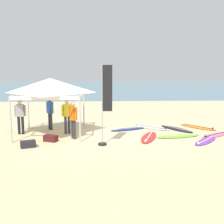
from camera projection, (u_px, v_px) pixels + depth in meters
The scene contains 18 objects.
ground_plane at pixel (109, 135), 13.54m from camera, with size 80.00×80.00×0.00m, color beige.
sea at pixel (103, 87), 44.61m from camera, with size 80.00×36.00×0.10m, color #568499.
canopy_tent at pixel (50, 86), 13.21m from camera, with size 3.09×3.09×2.75m.
surfboard_black at pixel (176, 129), 14.66m from camera, with size 1.62×2.11×0.19m.
surfboard_lime at pixel (178, 136), 13.11m from camera, with size 2.23×1.02×0.19m.
surfboard_red at pixel (149, 137), 12.91m from camera, with size 1.34×2.35×0.19m.
surfboard_pink at pixel (215, 135), 13.31m from camera, with size 1.91×1.55×0.19m.
surfboard_white at pixel (150, 127), 15.01m from camera, with size 2.12×1.97×0.19m.
surfboard_orange at pixel (198, 127), 15.08m from camera, with size 1.78×2.01×0.19m.
surfboard_navy at pixel (128, 129), 14.62m from camera, with size 2.04×1.24×0.19m.
surfboard_purple at pixel (205, 141), 12.25m from camera, with size 1.68×1.74×0.19m.
person_orange at pixel (73, 118), 12.64m from camera, with size 0.38×0.47×1.71m.
person_yellow at pixel (67, 114), 13.59m from camera, with size 0.50×0.36×1.71m.
person_blue at pixel (50, 111), 14.50m from camera, with size 0.39×0.46×1.71m.
person_grey at pixel (20, 114), 13.51m from camera, with size 0.55×0.25×1.71m.
banner_flag at pixel (105, 108), 11.49m from camera, with size 0.60×0.36×3.40m.
gear_bag_near_tent at pixel (28, 144), 11.37m from camera, with size 0.60×0.32×0.28m, color #232328.
gear_bag_by_pole at pixel (51, 138), 12.30m from camera, with size 0.60×0.32×0.28m, color #4C1919.
Camera 1 is at (-0.45, -13.18, 3.25)m, focal length 44.48 mm.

